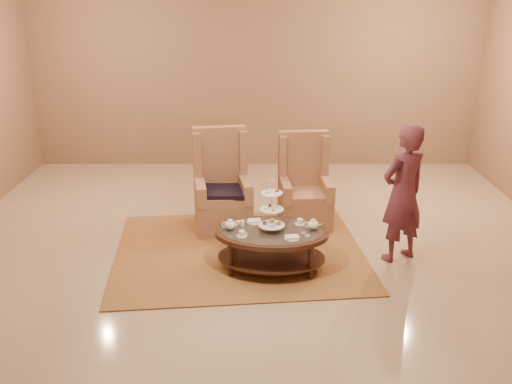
{
  "coord_description": "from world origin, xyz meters",
  "views": [
    {
      "loc": [
        -0.0,
        -6.25,
        3.14
      ],
      "look_at": [
        0.01,
        0.2,
        0.81
      ],
      "focal_mm": 40.0,
      "sensor_mm": 36.0,
      "label": 1
    }
  ],
  "objects_px": {
    "armchair_left": "(222,195)",
    "armchair_right": "(304,194)",
    "tea_table": "(271,237)",
    "person": "(403,194)"
  },
  "relations": [
    {
      "from": "tea_table",
      "to": "armchair_left",
      "type": "relative_size",
      "value": 1.02
    },
    {
      "from": "armchair_left",
      "to": "armchair_right",
      "type": "distance_m",
      "value": 1.14
    },
    {
      "from": "person",
      "to": "armchair_right",
      "type": "bearing_deg",
      "value": -76.46
    },
    {
      "from": "tea_table",
      "to": "armchair_right",
      "type": "distance_m",
      "value": 1.5
    },
    {
      "from": "armchair_left",
      "to": "armchair_right",
      "type": "xyz_separation_m",
      "value": [
        1.14,
        0.13,
        -0.03
      ]
    },
    {
      "from": "armchair_left",
      "to": "armchair_right",
      "type": "relative_size",
      "value": 1.07
    },
    {
      "from": "armchair_right",
      "to": "person",
      "type": "height_order",
      "value": "person"
    },
    {
      "from": "person",
      "to": "armchair_left",
      "type": "bearing_deg",
      "value": -54.18
    },
    {
      "from": "armchair_left",
      "to": "tea_table",
      "type": "bearing_deg",
      "value": -72.46
    },
    {
      "from": "tea_table",
      "to": "armchair_right",
      "type": "xyz_separation_m",
      "value": [
        0.49,
        1.41,
        0.02
      ]
    }
  ]
}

